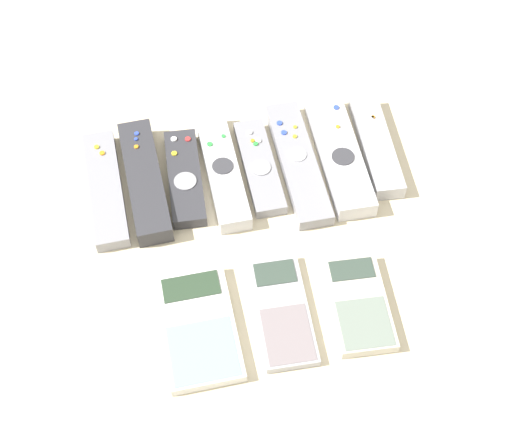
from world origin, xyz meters
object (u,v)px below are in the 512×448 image
at_px(remote_7, 376,145).
at_px(calculator_2, 359,304).
at_px(remote_0, 105,188).
at_px(remote_4, 259,167).
at_px(calculator_1, 282,311).
at_px(remote_6, 339,154).
at_px(remote_5, 298,162).
at_px(calculator_0, 198,327).
at_px(remote_1, 145,180).
at_px(remote_3, 222,170).
at_px(remote_2, 185,177).

bearing_deg(remote_7, calculator_2, -107.79).
relative_size(remote_0, remote_4, 1.18).
relative_size(remote_4, calculator_1, 1.09).
bearing_deg(remote_6, remote_5, -177.75).
bearing_deg(calculator_0, remote_6, 43.01).
height_order(remote_1, remote_3, remote_1).
xyz_separation_m(calculator_1, calculator_2, (0.09, -0.01, 0.00)).
height_order(remote_3, calculator_1, remote_3).
height_order(remote_1, calculator_1, remote_1).
bearing_deg(remote_5, remote_4, 175.12).
xyz_separation_m(remote_6, remote_7, (0.06, 0.01, -0.00)).
xyz_separation_m(remote_3, remote_7, (0.22, 0.01, -0.00)).
bearing_deg(calculator_2, remote_4, 111.61).
relative_size(remote_5, calculator_0, 1.38).
distance_m(remote_1, remote_6, 0.27).
bearing_deg(calculator_0, remote_3, 72.48).
xyz_separation_m(remote_4, calculator_0, (-0.12, -0.23, -0.00)).
bearing_deg(remote_2, remote_7, 3.46).
bearing_deg(remote_2, remote_4, 2.53).
height_order(remote_7, calculator_2, remote_7).
distance_m(remote_3, remote_6, 0.17).
bearing_deg(calculator_0, remote_5, 51.15).
distance_m(remote_4, calculator_1, 0.23).
height_order(remote_4, calculator_2, remote_4).
distance_m(remote_6, calculator_2, 0.24).
bearing_deg(remote_3, remote_1, 178.42).
height_order(remote_4, remote_7, remote_7).
bearing_deg(calculator_2, remote_1, 138.36).
bearing_deg(calculator_0, remote_1, 98.75).
height_order(remote_1, remote_2, remote_1).
xyz_separation_m(remote_5, remote_7, (0.12, 0.01, 0.00)).
distance_m(remote_3, calculator_1, 0.23).
bearing_deg(remote_1, calculator_1, -60.42).
relative_size(calculator_1, calculator_2, 1.13).
bearing_deg(remote_5, calculator_2, -84.94).
bearing_deg(calculator_1, remote_2, 113.22).
distance_m(remote_5, calculator_1, 0.23).
bearing_deg(remote_0, remote_5, -3.13).
bearing_deg(remote_1, remote_4, -3.26).
bearing_deg(remote_5, remote_2, 177.88).
xyz_separation_m(remote_4, remote_7, (0.17, 0.01, 0.00)).
distance_m(remote_3, remote_4, 0.05).
height_order(remote_2, calculator_0, remote_2).
xyz_separation_m(remote_5, calculator_0, (-0.17, -0.23, -0.00)).
distance_m(remote_0, calculator_0, 0.25).
xyz_separation_m(remote_0, calculator_0, (0.10, -0.23, -0.00)).
relative_size(remote_0, remote_2, 1.21).
bearing_deg(calculator_1, remote_4, 87.69).
height_order(remote_1, calculator_0, remote_1).
bearing_deg(remote_6, remote_4, 179.52).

